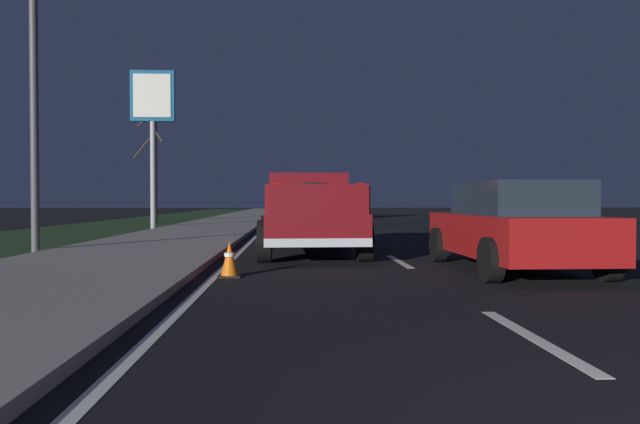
# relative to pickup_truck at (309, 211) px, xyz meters

# --- Properties ---
(ground) EXTENTS (144.00, 144.00, 0.00)m
(ground) POSITION_rel_pickup_truck_xyz_m (15.67, -1.75, -0.98)
(ground) COLOR black
(sidewalk_shoulder) EXTENTS (108.00, 4.00, 0.12)m
(sidewalk_shoulder) POSITION_rel_pickup_truck_xyz_m (15.67, 3.95, -0.92)
(sidewalk_shoulder) COLOR gray
(sidewalk_shoulder) RESTS_ON ground
(grass_verge) EXTENTS (108.00, 6.00, 0.01)m
(grass_verge) POSITION_rel_pickup_truck_xyz_m (15.67, 8.95, -0.98)
(grass_verge) COLOR #1E3819
(grass_verge) RESTS_ON ground
(lane_markings) EXTENTS (108.00, 3.54, 0.01)m
(lane_markings) POSITION_rel_pickup_truck_xyz_m (17.24, 0.80, -0.98)
(lane_markings) COLOR silver
(lane_markings) RESTS_ON ground
(pickup_truck) EXTENTS (5.48, 2.39, 1.87)m
(pickup_truck) POSITION_rel_pickup_truck_xyz_m (0.00, 0.00, 0.00)
(pickup_truck) COLOR maroon
(pickup_truck) RESTS_ON ground
(sedan_green) EXTENTS (4.43, 2.07, 1.54)m
(sedan_green) POSITION_rel_pickup_truck_xyz_m (27.92, -3.25, -0.20)
(sedan_green) COLOR #14592D
(sedan_green) RESTS_ON ground
(sedan_red) EXTENTS (4.42, 2.05, 1.54)m
(sedan_red) POSITION_rel_pickup_truck_xyz_m (-3.44, -3.45, -0.20)
(sedan_red) COLOR maroon
(sedan_red) RESTS_ON ground
(gas_price_sign) EXTENTS (0.27, 1.90, 6.88)m
(gas_price_sign) POSITION_rel_pickup_truck_xyz_m (12.27, 6.46, 4.19)
(gas_price_sign) COLOR #99999E
(gas_price_sign) RESTS_ON ground
(street_light_near) EXTENTS (0.36, 1.97, 8.26)m
(street_light_near) POSITION_rel_pickup_truck_xyz_m (0.04, 5.92, 3.98)
(street_light_near) COLOR #4C4C51
(street_light_near) RESTS_ON ground
(bare_tree_far) EXTENTS (1.02, 1.80, 6.06)m
(bare_tree_far) POSITION_rel_pickup_truck_xyz_m (18.71, 7.93, 2.13)
(bare_tree_far) COLOR #423323
(bare_tree_far) RESTS_ON ground
(traffic_cone_near) EXTENTS (0.36, 0.36, 0.58)m
(traffic_cone_near) POSITION_rel_pickup_truck_xyz_m (-4.04, 1.40, -0.70)
(traffic_cone_near) COLOR black
(traffic_cone_near) RESTS_ON ground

